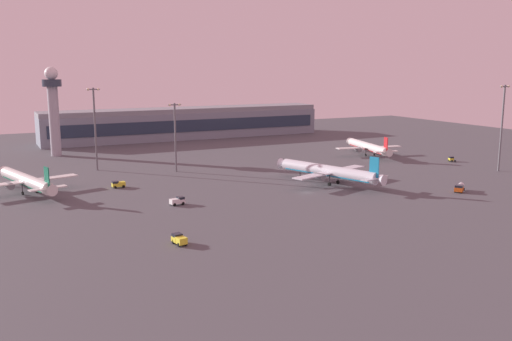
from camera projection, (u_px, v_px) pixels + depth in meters
The scene contains 14 objects.
ground_plane at pixel (306, 193), 171.59m from camera, with size 416.00×416.00×0.00m, color #4C4C51.
terminal_building at pixel (186, 123), 303.13m from camera, with size 151.23×22.40×16.40m.
control_tower at pixel (53, 105), 239.35m from camera, with size 8.00×8.00×38.19m.
airplane_mid_apron at pixel (329, 172), 183.65m from camera, with size 32.84×41.75×11.00m.
airplane_near_gate at pixel (27, 181), 170.43m from camera, with size 30.84×39.28×10.25m.
airplane_taxiway_distant at pixel (368, 147), 243.38m from camera, with size 29.74×38.00×9.80m.
pushback_tug at pixel (451, 159), 228.15m from camera, with size 2.52×3.43×2.05m.
baggage_tractor at pixel (178, 201), 156.04m from camera, with size 4.41×2.62×2.25m.
cargo_loader at pixel (179, 239), 121.26m from camera, with size 2.55×4.38×2.25m.
maintenance_van at pixel (118, 184), 178.40m from camera, with size 4.15×2.02×2.25m.
fuel_truck at pixel (460, 187), 172.74m from camera, with size 6.35×5.37×2.35m.
apron_light_east at pixel (95, 124), 205.89m from camera, with size 4.80×0.90×30.60m.
apron_light_west at pixel (175, 133), 203.56m from camera, with size 4.80×0.90×25.18m.
apron_light_central at pixel (502, 123), 204.10m from camera, with size 4.80×0.90×31.71m.
Camera 1 is at (-88.91, -142.77, 37.95)m, focal length 39.20 mm.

